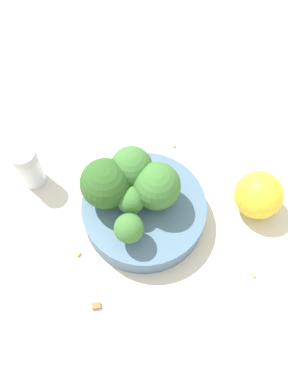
% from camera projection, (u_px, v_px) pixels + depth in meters
% --- Properties ---
extents(ground_plane, '(3.00, 3.00, 0.00)m').
position_uv_depth(ground_plane, '(144.00, 216.00, 0.48)').
color(ground_plane, beige).
extents(bowl, '(0.15, 0.15, 0.03)m').
position_uv_depth(bowl, '(144.00, 210.00, 0.46)').
color(bowl, slate).
rests_on(bowl, ground_plane).
extents(broccoli_floret_0, '(0.06, 0.06, 0.06)m').
position_uv_depth(broccoli_floret_0, '(106.00, 184.00, 0.42)').
color(broccoli_floret_0, '#84AD66').
rests_on(broccoli_floret_0, bowl).
extents(broccoli_floret_1, '(0.06, 0.06, 0.06)m').
position_uv_depth(broccoli_floret_1, '(158.00, 189.00, 0.42)').
color(broccoli_floret_1, '#7A9E5B').
rests_on(broccoli_floret_1, bowl).
extents(broccoli_floret_2, '(0.05, 0.05, 0.06)m').
position_uv_depth(broccoli_floret_2, '(130.00, 168.00, 0.43)').
color(broccoli_floret_2, '#8EB770').
rests_on(broccoli_floret_2, bowl).
extents(broccoli_floret_3, '(0.03, 0.03, 0.04)m').
position_uv_depth(broccoli_floret_3, '(130.00, 198.00, 0.43)').
color(broccoli_floret_3, '#84AD66').
rests_on(broccoli_floret_3, bowl).
extents(broccoli_floret_4, '(0.03, 0.03, 0.04)m').
position_uv_depth(broccoli_floret_4, '(129.00, 229.00, 0.41)').
color(broccoli_floret_4, '#8EB770').
rests_on(broccoli_floret_4, bowl).
extents(pepper_shaker, '(0.03, 0.03, 0.07)m').
position_uv_depth(pepper_shaker, '(29.00, 167.00, 0.48)').
color(pepper_shaker, silver).
rests_on(pepper_shaker, ground_plane).
extents(lemon_wedge, '(0.06, 0.06, 0.06)m').
position_uv_depth(lemon_wedge, '(259.00, 195.00, 0.46)').
color(lemon_wedge, yellow).
rests_on(lemon_wedge, ground_plane).
extents(almond_crumb_0, '(0.01, 0.00, 0.01)m').
position_uv_depth(almond_crumb_0, '(254.00, 275.00, 0.44)').
color(almond_crumb_0, tan).
rests_on(almond_crumb_0, ground_plane).
extents(almond_crumb_1, '(0.01, 0.01, 0.01)m').
position_uv_depth(almond_crumb_1, '(78.00, 254.00, 0.45)').
color(almond_crumb_1, tan).
rests_on(almond_crumb_1, ground_plane).
extents(almond_crumb_2, '(0.01, 0.01, 0.01)m').
position_uv_depth(almond_crumb_2, '(96.00, 305.00, 0.42)').
color(almond_crumb_2, olive).
rests_on(almond_crumb_2, ground_plane).
extents(almond_crumb_3, '(0.01, 0.01, 0.01)m').
position_uv_depth(almond_crumb_3, '(175.00, 145.00, 0.53)').
color(almond_crumb_3, '#AD7F4C').
rests_on(almond_crumb_3, ground_plane).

